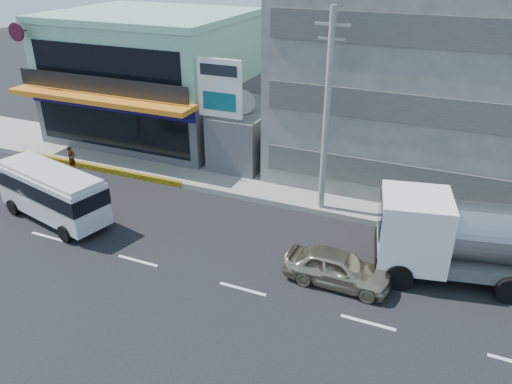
{
  "coord_description": "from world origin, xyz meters",
  "views": [
    {
      "loc": [
        11.8,
        -14.52,
        12.3
      ],
      "look_at": [
        3.81,
        4.12,
        2.2
      ],
      "focal_mm": 35.0,
      "sensor_mm": 36.0,
      "label": 1
    }
  ],
  "objects_px": {
    "utility_pole_near": "(327,115)",
    "sedan": "(338,268)",
    "tanker_truck": "(485,240)",
    "concrete_building": "(438,52)",
    "satellite_dish": "(242,111)",
    "minibus": "(52,190)",
    "shop_building": "(154,80)",
    "billboard": "(220,95)",
    "motorcycle_rider": "(73,168)"
  },
  "relations": [
    {
      "from": "billboard",
      "to": "minibus",
      "type": "distance_m",
      "value": 9.96
    },
    {
      "from": "minibus",
      "to": "tanker_truck",
      "type": "height_order",
      "value": "tanker_truck"
    },
    {
      "from": "shop_building",
      "to": "minibus",
      "type": "height_order",
      "value": "shop_building"
    },
    {
      "from": "shop_building",
      "to": "utility_pole_near",
      "type": "bearing_deg",
      "value": -25.06
    },
    {
      "from": "billboard",
      "to": "tanker_truck",
      "type": "xyz_separation_m",
      "value": [
        14.0,
        -4.83,
        -3.04
      ]
    },
    {
      "from": "concrete_building",
      "to": "sedan",
      "type": "bearing_deg",
      "value": -97.26
    },
    {
      "from": "minibus",
      "to": "motorcycle_rider",
      "type": "bearing_deg",
      "value": 121.2
    },
    {
      "from": "satellite_dish",
      "to": "tanker_truck",
      "type": "distance_m",
      "value": 15.13
    },
    {
      "from": "shop_building",
      "to": "billboard",
      "type": "bearing_deg",
      "value": -32.32
    },
    {
      "from": "tanker_truck",
      "to": "concrete_building",
      "type": "bearing_deg",
      "value": 108.2
    },
    {
      "from": "shop_building",
      "to": "billboard",
      "type": "relative_size",
      "value": 1.8
    },
    {
      "from": "shop_building",
      "to": "concrete_building",
      "type": "xyz_separation_m",
      "value": [
        18.0,
        1.05,
        3.0
      ]
    },
    {
      "from": "concrete_building",
      "to": "utility_pole_near",
      "type": "distance_m",
      "value": 8.79
    },
    {
      "from": "concrete_building",
      "to": "satellite_dish",
      "type": "relative_size",
      "value": 10.67
    },
    {
      "from": "shop_building",
      "to": "billboard",
      "type": "xyz_separation_m",
      "value": [
        7.5,
        -4.75,
        0.93
      ]
    },
    {
      "from": "utility_pole_near",
      "to": "motorcycle_rider",
      "type": "xyz_separation_m",
      "value": [
        -14.38,
        -1.75,
        -4.49
      ]
    },
    {
      "from": "utility_pole_near",
      "to": "motorcycle_rider",
      "type": "height_order",
      "value": "utility_pole_near"
    },
    {
      "from": "minibus",
      "to": "satellite_dish",
      "type": "bearing_deg",
      "value": 58.31
    },
    {
      "from": "shop_building",
      "to": "satellite_dish",
      "type": "bearing_deg",
      "value": -20.21
    },
    {
      "from": "shop_building",
      "to": "motorcycle_rider",
      "type": "bearing_deg",
      "value": -92.62
    },
    {
      "from": "utility_pole_near",
      "to": "motorcycle_rider",
      "type": "bearing_deg",
      "value": -173.07
    },
    {
      "from": "billboard",
      "to": "utility_pole_near",
      "type": "bearing_deg",
      "value": -15.48
    },
    {
      "from": "shop_building",
      "to": "concrete_building",
      "type": "height_order",
      "value": "concrete_building"
    },
    {
      "from": "billboard",
      "to": "tanker_truck",
      "type": "height_order",
      "value": "billboard"
    },
    {
      "from": "minibus",
      "to": "tanker_truck",
      "type": "xyz_separation_m",
      "value": [
        19.36,
        2.87,
        0.29
      ]
    },
    {
      "from": "utility_pole_near",
      "to": "tanker_truck",
      "type": "distance_m",
      "value": 8.72
    },
    {
      "from": "utility_pole_near",
      "to": "minibus",
      "type": "distance_m",
      "value": 13.72
    },
    {
      "from": "satellite_dish",
      "to": "minibus",
      "type": "bearing_deg",
      "value": -121.69
    },
    {
      "from": "shop_building",
      "to": "motorcycle_rider",
      "type": "relative_size",
      "value": 6.23
    },
    {
      "from": "concrete_building",
      "to": "minibus",
      "type": "xyz_separation_m",
      "value": [
        -15.86,
        -13.5,
        -5.41
      ]
    },
    {
      "from": "utility_pole_near",
      "to": "sedan",
      "type": "bearing_deg",
      "value": -67.15
    },
    {
      "from": "shop_building",
      "to": "tanker_truck",
      "type": "distance_m",
      "value": 23.63
    },
    {
      "from": "satellite_dish",
      "to": "sedan",
      "type": "height_order",
      "value": "satellite_dish"
    },
    {
      "from": "tanker_truck",
      "to": "sedan",
      "type": "bearing_deg",
      "value": -154.26
    },
    {
      "from": "billboard",
      "to": "shop_building",
      "type": "bearing_deg",
      "value": 147.68
    },
    {
      "from": "sedan",
      "to": "motorcycle_rider",
      "type": "distance_m",
      "value": 17.13
    },
    {
      "from": "satellite_dish",
      "to": "motorcycle_rider",
      "type": "xyz_separation_m",
      "value": [
        -8.38,
        -5.35,
        -2.92
      ]
    },
    {
      "from": "utility_pole_near",
      "to": "sedan",
      "type": "height_order",
      "value": "utility_pole_near"
    },
    {
      "from": "satellite_dish",
      "to": "motorcycle_rider",
      "type": "distance_m",
      "value": 10.36
    },
    {
      "from": "shop_building",
      "to": "minibus",
      "type": "distance_m",
      "value": 12.85
    },
    {
      "from": "satellite_dish",
      "to": "motorcycle_rider",
      "type": "height_order",
      "value": "satellite_dish"
    },
    {
      "from": "utility_pole_near",
      "to": "billboard",
      "type": "bearing_deg",
      "value": 164.52
    },
    {
      "from": "sedan",
      "to": "tanker_truck",
      "type": "height_order",
      "value": "tanker_truck"
    },
    {
      "from": "utility_pole_near",
      "to": "sedan",
      "type": "relative_size",
      "value": 2.33
    },
    {
      "from": "sedan",
      "to": "shop_building",
      "type": "bearing_deg",
      "value": 54.57
    },
    {
      "from": "billboard",
      "to": "tanker_truck",
      "type": "relative_size",
      "value": 0.75
    },
    {
      "from": "utility_pole_near",
      "to": "tanker_truck",
      "type": "relative_size",
      "value": 1.08
    },
    {
      "from": "concrete_building",
      "to": "tanker_truck",
      "type": "xyz_separation_m",
      "value": [
        3.5,
        -10.63,
        -5.12
      ]
    },
    {
      "from": "concrete_building",
      "to": "minibus",
      "type": "distance_m",
      "value": 21.52
    },
    {
      "from": "shop_building",
      "to": "motorcycle_rider",
      "type": "distance_m",
      "value": 8.95
    }
  ]
}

